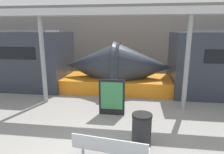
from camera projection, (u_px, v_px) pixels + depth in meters
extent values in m
cube|color=gray|center=(127.00, 40.00, 14.68)|extent=(56.00, 0.20, 5.00)
cone|color=#2D333D|center=(142.00, 67.00, 10.52)|extent=(2.99, 2.63, 2.63)
cube|color=orange|center=(147.00, 84.00, 10.70)|extent=(2.69, 2.46, 0.70)
cone|color=#2D333D|center=(93.00, 65.00, 10.87)|extent=(2.99, 2.63, 2.63)
cube|color=orange|center=(88.00, 82.00, 11.13)|extent=(2.69, 2.46, 0.70)
cube|color=#ADB2B7|center=(111.00, 147.00, 4.86)|extent=(1.90, 0.68, 0.04)
cube|color=#ADB2B7|center=(108.00, 145.00, 4.63)|extent=(1.85, 0.28, 0.33)
cylinder|color=#ADB2B7|center=(83.00, 150.00, 5.11)|extent=(0.07, 0.07, 0.39)
cylinder|color=black|center=(142.00, 131.00, 5.53)|extent=(0.53, 0.53, 0.91)
cylinder|color=black|center=(142.00, 115.00, 5.42)|extent=(0.56, 0.56, 0.06)
cube|color=black|center=(112.00, 97.00, 7.60)|extent=(0.99, 0.06, 1.40)
cube|color=#38844C|center=(112.00, 96.00, 7.54)|extent=(0.84, 0.01, 1.06)
cylinder|color=gray|center=(187.00, 64.00, 7.87)|extent=(0.19, 0.19, 3.76)
cylinder|color=gray|center=(43.00, 61.00, 8.67)|extent=(0.19, 0.19, 3.76)
cube|color=#B7B7BC|center=(192.00, 11.00, 7.40)|extent=(28.00, 0.60, 0.28)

